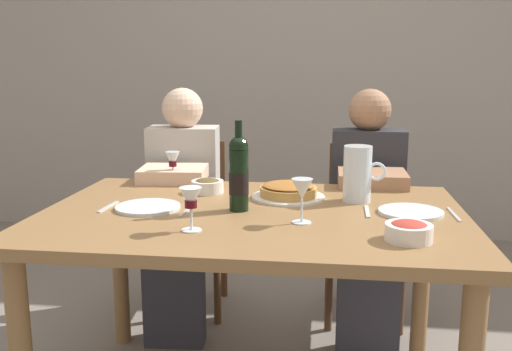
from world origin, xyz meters
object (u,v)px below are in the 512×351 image
wine_bottle (239,173)px  salad_bowl (409,231)px  wine_glass_centre (302,191)px  water_pitcher (358,177)px  chair_right (364,219)px  dining_table (253,236)px  chair_left (190,214)px  dinner_plate_left_setting (411,212)px  olive_bowl (207,185)px  diner_right (368,208)px  dinner_plate_right_setting (148,207)px  wine_glass_right_diner (173,161)px  baked_tart (288,191)px  wine_glass_left_diner (191,200)px  diner_left (181,203)px

wine_bottle → salad_bowl: wine_bottle is taller
wine_glass_centre → wine_bottle: bearing=150.0°
water_pitcher → chair_right: bearing=83.8°
dining_table → chair_left: chair_left is taller
dining_table → dinner_plate_left_setting: (0.55, 0.04, 0.10)m
olive_bowl → chair_left: chair_left is taller
water_pitcher → olive_bowl: 0.60m
diner_right → wine_bottle: bearing=52.3°
chair_left → diner_right: size_ratio=0.75×
salad_bowl → dinner_plate_left_setting: bearing=81.1°
dinner_plate_right_setting → chair_left: size_ratio=0.27×
wine_bottle → wine_glass_right_diner: wine_bottle is taller
baked_tart → chair_left: size_ratio=0.33×
olive_bowl → wine_glass_centre: (0.40, -0.39, 0.08)m
wine_glass_left_diner → wine_glass_centre: 0.36m
baked_tart → olive_bowl: size_ratio=2.18×
wine_bottle → salad_bowl: 0.63m
wine_glass_left_diner → diner_left: (-0.28, 0.91, -0.24)m
dining_table → dinner_plate_left_setting: size_ratio=6.68×
wine_glass_right_diner → diner_right: size_ratio=0.12×
water_pitcher → diner_left: size_ratio=0.18×
dinner_plate_left_setting → olive_bowl: bearing=163.8°
diner_left → wine_glass_left_diner: bearing=102.1°
wine_bottle → diner_left: size_ratio=0.28×
wine_glass_right_diner → diner_left: bearing=97.8°
wine_glass_right_diner → salad_bowl: bearing=-37.4°
diner_left → dinner_plate_right_setting: bearing=90.0°
wine_glass_left_diner → diner_left: size_ratio=0.12×
olive_bowl → chair_left: size_ratio=0.15×
chair_right → diner_right: diner_right is taller
wine_bottle → diner_left: (-0.39, 0.64, -0.28)m
water_pitcher → dinner_plate_left_setting: water_pitcher is taller
chair_left → baked_tart: bearing=125.2°
salad_bowl → olive_bowl: (-0.73, 0.54, -0.00)m
dining_table → wine_glass_centre: wine_glass_centre is taller
wine_bottle → dinner_plate_left_setting: 0.62m
water_pitcher → dining_table: bearing=-151.6°
dinner_plate_left_setting → diner_right: bearing=99.4°
baked_tart → diner_right: size_ratio=0.25×
baked_tart → wine_glass_right_diner: wine_glass_right_diner is taller
wine_glass_left_diner → diner_right: 1.13m
baked_tart → wine_glass_centre: 0.35m
wine_glass_right_diner → wine_glass_centre: bearing=-43.0°
wine_bottle → dinner_plate_left_setting: wine_bottle is taller
dining_table → chair_right: bearing=63.5°
wine_bottle → salad_bowl: bearing=-26.9°
wine_glass_left_diner → dinner_plate_right_setting: (-0.22, 0.24, -0.09)m
dinner_plate_left_setting → baked_tart: bearing=158.8°
chair_left → dining_table: bearing=112.2°
wine_glass_centre → wine_glass_left_diner: bearing=-158.5°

